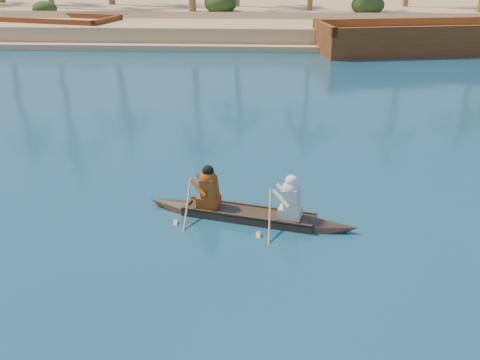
# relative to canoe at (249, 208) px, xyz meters

# --- Properties ---
(sandy_embankment) EXTENTS (150.00, 51.00, 1.50)m
(sandy_embankment) POSITION_rel_canoe_xyz_m (8.00, 47.11, 0.26)
(sandy_embankment) COLOR tan
(sandy_embankment) RESTS_ON ground
(shrub_cluster) EXTENTS (100.00, 6.00, 2.40)m
(shrub_cluster) POSITION_rel_canoe_xyz_m (8.00, 31.72, 0.93)
(shrub_cluster) COLOR #1D3312
(shrub_cluster) RESTS_ON ground
(canoe) EXTENTS (5.15, 1.92, 1.42)m
(canoe) POSITION_rel_canoe_xyz_m (0.00, 0.00, 0.00)
(canoe) COLOR #31251B
(canoe) RESTS_ON ground
(barge_left) EXTENTS (12.03, 6.42, 1.91)m
(barge_left) POSITION_rel_canoe_xyz_m (-16.07, 27.22, 0.39)
(barge_left) COLOR brown
(barge_left) RESTS_ON ground
(barge_mid) EXTENTS (13.39, 6.60, 2.14)m
(barge_mid) POSITION_rel_canoe_xyz_m (9.85, 23.14, 0.47)
(barge_mid) COLOR brown
(barge_mid) RESTS_ON ground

